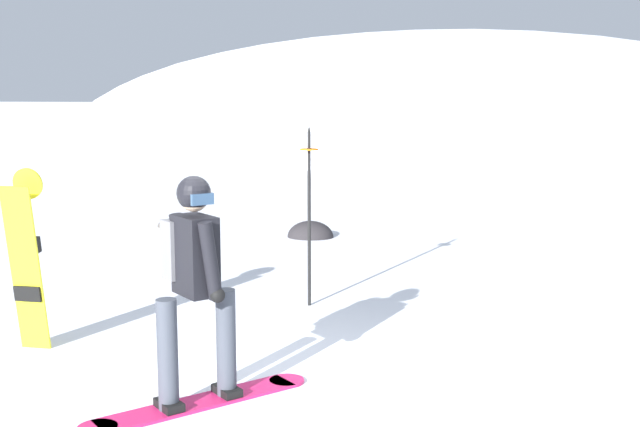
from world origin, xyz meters
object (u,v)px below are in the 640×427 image
piste_marker_near (309,204)px  rock_mid (310,237)px  snowboarder_main (194,284)px  spare_snowboard (26,260)px  rock_dark (169,227)px

piste_marker_near → rock_mid: bearing=101.9°
snowboarder_main → piste_marker_near: size_ratio=0.87×
spare_snowboard → rock_dark: spare_snowboard is taller
spare_snowboard → rock_mid: bearing=78.0°
spare_snowboard → rock_dark: bearing=101.3°
spare_snowboard → rock_dark: size_ratio=4.02×
piste_marker_near → rock_mid: size_ratio=2.65×
snowboarder_main → rock_mid: snowboarder_main is taller
spare_snowboard → rock_dark: 6.68m
piste_marker_near → rock_dark: piste_marker_near is taller
snowboarder_main → rock_dark: snowboarder_main is taller
snowboarder_main → rock_dark: (-3.18, 7.37, -0.92)m
snowboarder_main → spare_snowboard: snowboarder_main is taller
rock_dark → rock_mid: (2.58, -0.46, 0.00)m
piste_marker_near → rock_mid: 4.27m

